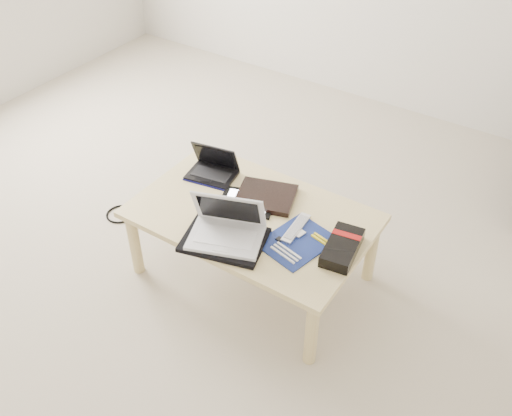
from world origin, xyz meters
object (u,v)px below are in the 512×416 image
Objects in this scene: netbook at (213,169)px; white_laptop at (227,228)px; coffee_table at (252,221)px; gpu_box at (342,247)px.

white_laptop is (0.34, -0.35, 0.03)m from netbook.
coffee_table is at bearing -23.59° from netbook.
white_laptop is at bearing -88.43° from coffee_table.
coffee_table is at bearing 91.57° from white_laptop.
netbook reaches higher than coffee_table.
white_laptop is 1.37× the size of gpu_box.
netbook is 0.82m from gpu_box.
white_laptop is (0.01, -0.21, 0.11)m from coffee_table.
coffee_table is 2.92× the size of white_laptop.
netbook is at bearing 156.41° from coffee_table.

